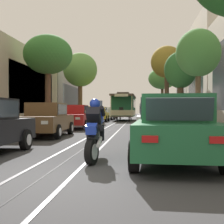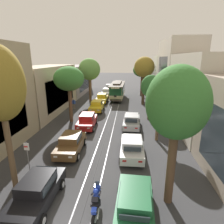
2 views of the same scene
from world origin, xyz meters
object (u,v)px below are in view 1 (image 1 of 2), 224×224
Objects in this scene: parked_car_yellow_fifth_left at (99,114)px; street_tree_kerb_right_fourth at (167,63)px; motorcycle_with_rider at (95,128)px; parked_car_silver_mid_right at (152,117)px; parked_car_yellow_fourth_left at (91,115)px; parked_car_brown_second_left at (46,119)px; parked_car_white_second_right at (157,120)px; street_tree_kerb_left_second at (48,55)px; parked_car_red_mid_left at (75,117)px; street_tree_kerb_left_mid at (80,70)px; street_tree_kerb_right_second at (198,54)px; cable_car_trolley at (124,107)px; pedestrian_on_left_pavement at (53,113)px; parked_car_white_sixth_left at (106,113)px; street_tree_kerb_right_mid at (180,72)px; parked_car_silver_far_left at (110,113)px; street_tree_kerb_right_far at (162,79)px; parked_car_green_near_right at (174,129)px.

street_tree_kerb_right_fourth is (7.27, -0.79, 5.41)m from parked_car_yellow_fifth_left.
parked_car_silver_mid_right is at bearing 81.41° from motorcycle_with_rider.
street_tree_kerb_right_fourth is at bearing 34.55° from parked_car_yellow_fourth_left.
parked_car_white_second_right is (5.15, -0.22, 0.00)m from parked_car_brown_second_left.
parked_car_yellow_fourth_left is at bearing 111.26° from parked_car_white_second_right.
parked_car_red_mid_left is at bearing -37.59° from street_tree_kerb_left_second.
parked_car_yellow_fifth_left is 0.57× the size of street_tree_kerb_left_mid.
parked_car_white_second_right is 5.45m from street_tree_kerb_right_second.
parked_car_brown_second_left and parked_car_yellow_fourth_left have the same top height.
parked_car_brown_second_left is 0.48× the size of cable_car_trolley.
parked_car_silver_mid_right is at bearing -11.41° from street_tree_kerb_left_second.
parked_car_red_mid_left reaches higher than motorcycle_with_rider.
parked_car_silver_mid_right is 16.34m from cable_car_trolley.
cable_car_trolley is 5.56× the size of pedestrian_on_left_pavement.
parked_car_white_second_right is at bearing -46.91° from street_tree_kerb_left_second.
parked_car_white_sixth_left is 17.33m from street_tree_kerb_right_mid.
parked_car_silver_mid_right is at bearing -52.12° from parked_car_yellow_fourth_left.
parked_car_yellow_fourth_left is 0.57× the size of street_tree_kerb_left_mid.
street_tree_kerb_right_second is 15.98m from pedestrian_on_left_pavement.
street_tree_kerb_left_mid is 19.13m from street_tree_kerb_right_second.
parked_car_red_mid_left is at bearing -98.63° from cable_car_trolley.
street_tree_kerb_right_mid is at bearing -70.72° from parked_car_silver_far_left.
street_tree_kerb_right_fourth reaches higher than parked_car_silver_mid_right.
parked_car_yellow_fourth_left is at bearing 127.63° from street_tree_kerb_right_second.
parked_car_brown_second_left is 0.76× the size of street_tree_kerb_right_mid.
parked_car_silver_mid_right is 12.96m from street_tree_kerb_right_fourth.
street_tree_kerb_right_far reaches higher than street_tree_kerb_right_second.
street_tree_kerb_right_mid is (9.91, 1.78, -1.10)m from street_tree_kerb_left_second.
parked_car_white_second_right is at bearing -83.52° from cable_car_trolley.
parked_car_red_mid_left is 2.67× the size of pedestrian_on_left_pavement.
street_tree_kerb_left_mid reaches higher than street_tree_kerb_left_second.
motorcycle_with_rider is at bearing -97.36° from street_tree_kerb_right_far.
pedestrian_on_left_pavement is at bearing -159.69° from street_tree_kerb_right_fourth.
street_tree_kerb_right_mid is 3.49× the size of pedestrian_on_left_pavement.
parked_car_silver_far_left is 2.24× the size of motorcycle_with_rider.
parked_car_yellow_fifth_left is (-0.01, 18.68, 0.00)m from parked_car_brown_second_left.
parked_car_silver_mid_right is 5.35m from street_tree_kerb_right_second.
parked_car_red_mid_left and parked_car_silver_mid_right have the same top height.
pedestrian_on_left_pavement is (-3.77, 13.81, 0.13)m from parked_car_brown_second_left.
parked_car_green_near_right is at bearing -66.12° from pedestrian_on_left_pavement.
parked_car_white_sixth_left is at bearing 135.31° from cable_car_trolley.
street_tree_kerb_left_mid is 0.97× the size of street_tree_kerb_right_fourth.
street_tree_kerb_right_mid is (2.38, 9.83, 3.41)m from parked_car_white_second_right.
street_tree_kerb_right_mid is 0.72× the size of street_tree_kerb_right_fourth.
street_tree_kerb_right_mid is 0.63× the size of cable_car_trolley.
street_tree_kerb_right_second reaches higher than pedestrian_on_left_pavement.
motorcycle_with_rider is at bearing -84.17° from parked_car_white_sixth_left.
street_tree_kerb_right_mid is at bearing 76.40° from parked_car_white_second_right.
pedestrian_on_left_pavement reaches higher than parked_car_white_sixth_left.
parked_car_green_near_right is at bearing -67.53° from parked_car_red_mid_left.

